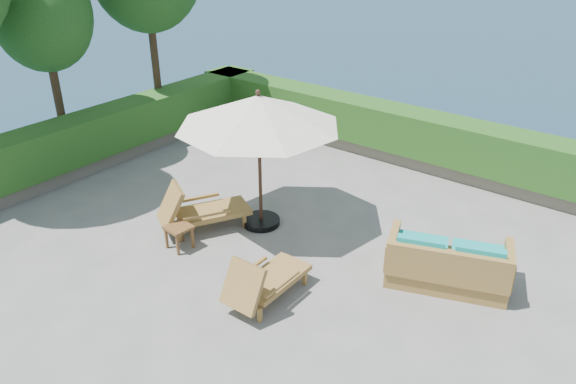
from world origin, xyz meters
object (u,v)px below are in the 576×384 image
Objects in this scene: lounge_left at (199,210)px; lounge_right at (264,281)px; wicker_loveseat at (447,265)px; side_table at (179,230)px; patio_umbrella at (258,112)px.

lounge_left is 1.17× the size of lounge_right.
lounge_left reaches higher than wicker_loveseat.
lounge_left is 0.76m from side_table.
patio_umbrella is 2.29m from lounge_left.
patio_umbrella is 3.17m from lounge_right.
wicker_loveseat is at bearing 45.10° from lounge_right.
lounge_right is (1.63, -1.86, -1.98)m from patio_umbrella.
wicker_loveseat is at bearing 43.91° from lounge_left.
patio_umbrella is 2.31× the size of lounge_right.
wicker_loveseat reaches higher than lounge_right.
patio_umbrella is at bearing 130.46° from lounge_right.
wicker_loveseat is at bearing 5.30° from patio_umbrella.
patio_umbrella is 1.68× the size of wicker_loveseat.
patio_umbrella reaches higher than lounge_left.
side_table is (-0.63, -1.61, -1.98)m from patio_umbrella.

